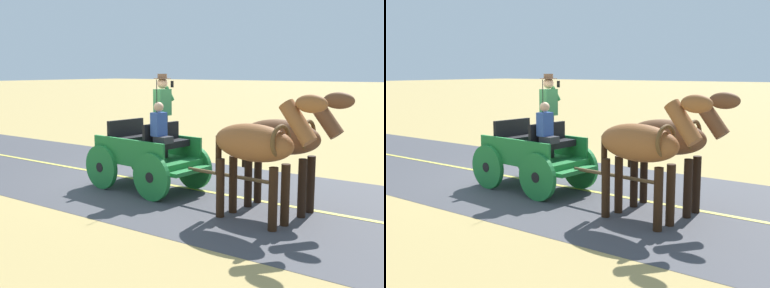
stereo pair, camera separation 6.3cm
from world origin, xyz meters
The scene contains 6 objects.
ground_plane centered at (0.00, 0.00, 0.00)m, with size 200.00×200.00×0.00m, color tan.
road_surface centered at (0.00, 0.00, 0.00)m, with size 5.49×160.00×0.01m, color #424247.
road_centre_stripe centered at (0.00, 0.00, 0.01)m, with size 0.12×160.00×0.00m, color #DBCC4C.
horse_drawn_carriage centered at (0.52, 0.51, 0.82)m, with size 1.60×4.52×2.50m.
horse_near_side centered at (0.31, 3.57, 1.32)m, with size 0.61×2.13×2.21m.
horse_off_side centered at (1.22, 3.50, 1.32)m, with size 0.75×2.15×2.21m.
Camera 2 is at (8.16, 7.20, 2.57)m, focal length 44.38 mm.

